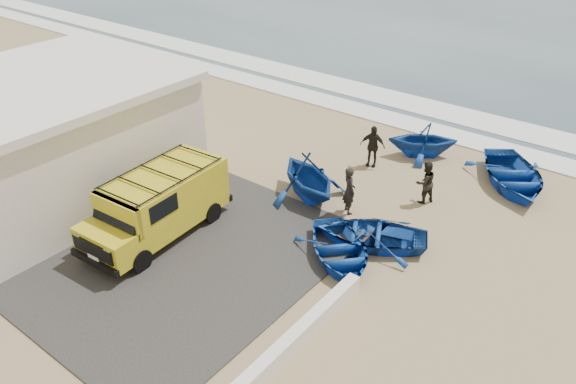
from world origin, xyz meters
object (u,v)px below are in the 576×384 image
Objects in this scene: boat_far_left at (423,139)px; fisherman_middle at (425,182)px; boat_far_right at (513,175)px; boat_mid_left at (308,176)px; boat_near_right at (372,234)px; van at (159,203)px; boat_near_left at (340,250)px; fisherman_back at (372,146)px; building at (42,137)px; parapet at (293,341)px; fisherman_front at (349,190)px.

fisherman_middle is at bearing -6.70° from boat_far_left.
boat_mid_left is at bearing -171.24° from boat_far_right.
boat_mid_left is 0.79× the size of boat_far_right.
boat_near_right is 2.20× the size of fisherman_middle.
van is 1.85× the size of boat_far_left.
boat_near_right is at bearing 29.25° from van.
boat_near_left is 6.76m from fisherman_back.
boat_near_left is (11.36, 2.93, -1.80)m from building.
van is 6.17m from boat_near_left.
van reaches higher than boat_near_right.
boat_mid_left is 2.07× the size of fisherman_middle.
fisherman_middle is (0.16, 3.52, 0.45)m from boat_near_right.
fisherman_back is (8.84, 9.19, -1.28)m from building.
boat_far_left is 1.64× the size of fisherman_back.
boat_far_left is at bearing 101.05° from parapet.
boat_mid_left is at bearing 123.10° from parapet.
boat_near_left is at bearing -85.33° from fisherman_back.
boat_mid_left is (2.53, 4.97, -0.32)m from van.
fisherman_front is at bearing 28.76° from building.
van reaches higher than boat_near_left.
fisherman_middle is (-2.19, -3.25, 0.37)m from boat_far_right.
building is 2.78× the size of boat_mid_left.
boat_near_left is at bearing -143.81° from boat_far_right.
fisherman_back is at bearing 109.77° from parapet.
parapet is 3.34× the size of fisherman_front.
building reaches higher than van.
fisherman_middle reaches higher than boat_near_right.
boat_near_left is at bearing -101.65° from boat_mid_left.
boat_far_left is 2.45m from fisherman_back.
van is at bearing -179.18° from boat_mid_left.
van is at bearing -82.90° from boat_near_right.
parapet is 1.67× the size of boat_near_right.
parapet is 1.12× the size of van.
boat_far_right is (1.56, 12.09, 0.17)m from parapet.
boat_far_left is 3.97m from boat_far_right.
building reaches higher than boat_far_right.
boat_far_right is at bearing 2.75° from fisherman_back.
boat_near_left is (-1.14, 3.93, 0.09)m from parapet.
building is 14.28m from fisherman_middle.
fisherman_middle is (1.82, 2.33, -0.08)m from fisherman_front.
boat_mid_left is at bearing -25.93° from fisherman_middle.
boat_near_right is (11.71, 4.32, -1.79)m from building.
boat_far_left is at bearing 167.41° from boat_near_right.
parapet is at bearing 34.57° from fisherman_middle.
building is at bearing 175.42° from parapet.
boat_near_right is at bearing 20.24° from building.
fisherman_back is at bearing 64.27° from boat_near_left.
fisherman_front is 1.10× the size of fisherman_middle.
boat_mid_left is 3.76m from fisherman_back.
fisherman_back is at bearing 67.02° from van.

